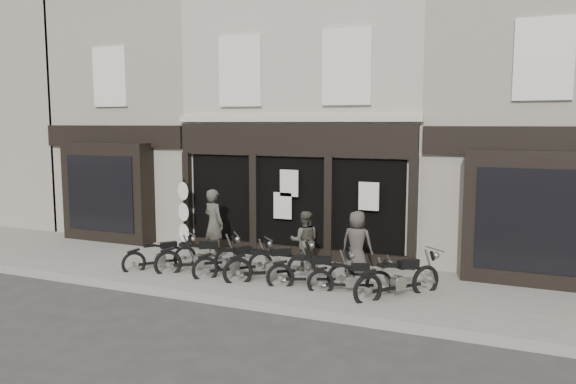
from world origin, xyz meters
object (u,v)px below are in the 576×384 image
at_px(motorcycle_1, 199,259).
at_px(motorcycle_4, 312,275).
at_px(advert_sign_post, 184,218).
at_px(man_centre, 305,241).
at_px(man_right, 357,243).
at_px(motorcycle_6, 399,282).
at_px(man_left, 214,224).
at_px(motorcycle_5, 351,281).
at_px(motorcycle_3, 271,267).
at_px(motorcycle_2, 234,264).
at_px(motorcycle_0, 161,258).

height_order(motorcycle_1, motorcycle_4, motorcycle_1).
relative_size(motorcycle_4, advert_sign_post, 0.87).
relative_size(man_centre, man_right, 0.95).
bearing_deg(motorcycle_6, man_right, 85.04).
relative_size(man_left, advert_sign_post, 0.87).
relative_size(motorcycle_5, man_right, 1.14).
distance_m(man_left, man_right, 4.23).
relative_size(motorcycle_1, advert_sign_post, 0.84).
bearing_deg(motorcycle_3, motorcycle_1, 142.10).
xyz_separation_m(motorcycle_2, motorcycle_4, (2.13, -0.11, -0.00)).
bearing_deg(motorcycle_3, man_right, -0.53).
bearing_deg(man_centre, motorcycle_4, 97.06).
distance_m(motorcycle_5, man_centre, 2.19).
xyz_separation_m(motorcycle_2, motorcycle_6, (4.16, -0.05, 0.04)).
bearing_deg(motorcycle_1, motorcycle_5, -40.06).
xyz_separation_m(motorcycle_4, advert_sign_post, (-4.92, 2.06, 0.70)).
bearing_deg(motorcycle_4, man_centre, 95.40).
xyz_separation_m(motorcycle_3, man_centre, (0.40, 1.21, 0.46)).
relative_size(motorcycle_2, man_left, 0.84).
height_order(man_centre, man_right, man_right).
bearing_deg(motorcycle_4, motorcycle_0, 157.07).
distance_m(motorcycle_0, man_centre, 3.84).
height_order(motorcycle_6, man_centre, man_centre).
xyz_separation_m(motorcycle_0, motorcycle_4, (4.27, 0.01, 0.02)).
height_order(motorcycle_3, man_right, man_right).
xyz_separation_m(motorcycle_6, man_left, (-5.59, 1.46, 0.66)).
xyz_separation_m(motorcycle_3, man_right, (1.77, 1.32, 0.50)).
bearing_deg(advert_sign_post, motorcycle_4, -0.01).
xyz_separation_m(motorcycle_4, man_left, (-3.56, 1.52, 0.70)).
height_order(motorcycle_2, man_right, man_right).
bearing_deg(man_centre, man_left, -25.94).
distance_m(motorcycle_0, motorcycle_6, 6.31).
height_order(motorcycle_4, man_centre, man_centre).
bearing_deg(man_right, man_left, 0.92).
distance_m(motorcycle_2, motorcycle_3, 1.03).
relative_size(motorcycle_3, man_centre, 1.27).
bearing_deg(motorcycle_6, motorcycle_0, 130.43).
distance_m(man_right, advert_sign_post, 5.63).
relative_size(man_centre, advert_sign_post, 0.69).
distance_m(motorcycle_5, advert_sign_post, 6.29).
bearing_deg(motorcycle_0, motorcycle_4, -52.10).
relative_size(motorcycle_3, motorcycle_6, 1.02).
bearing_deg(motorcycle_3, man_centre, 34.35).
relative_size(motorcycle_1, motorcycle_6, 0.99).
height_order(motorcycle_1, motorcycle_6, motorcycle_6).
distance_m(motorcycle_2, motorcycle_5, 3.09).
relative_size(motorcycle_0, motorcycle_3, 0.87).
bearing_deg(motorcycle_5, motorcycle_0, 159.76).
xyz_separation_m(motorcycle_0, man_left, (0.72, 1.53, 0.72)).
distance_m(motorcycle_5, man_right, 1.57).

